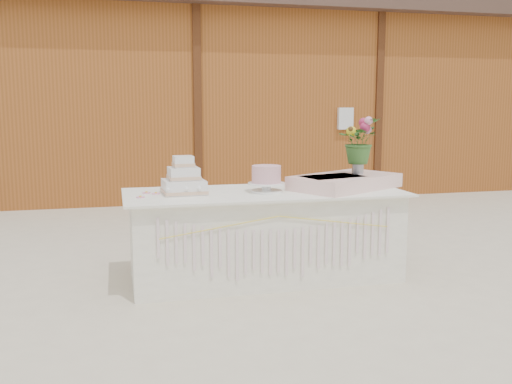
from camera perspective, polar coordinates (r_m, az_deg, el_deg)
ground at (r=5.10m, az=0.82°, el=-8.51°), size 80.00×80.00×0.00m
barn at (r=10.78m, az=-7.46°, el=9.46°), size 12.60×4.60×3.30m
cake_table at (r=5.00m, az=0.84°, el=-4.28°), size 2.40×1.00×0.77m
wedding_cake at (r=4.83m, az=-7.25°, el=1.11°), size 0.37×0.37×0.32m
pink_cake_stand at (r=4.87m, az=1.05°, el=1.48°), size 0.32×0.32×0.23m
satin_runner at (r=5.15m, az=8.90°, el=1.02°), size 1.12×0.96×0.12m
flower_vase at (r=5.24m, az=10.15°, el=2.57°), size 0.10×0.10×0.14m
bouquet at (r=5.22m, az=10.23°, el=5.59°), size 0.49×0.48×0.41m
loose_flowers at (r=4.83m, az=-10.79°, el=-0.15°), size 0.16×0.35×0.02m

